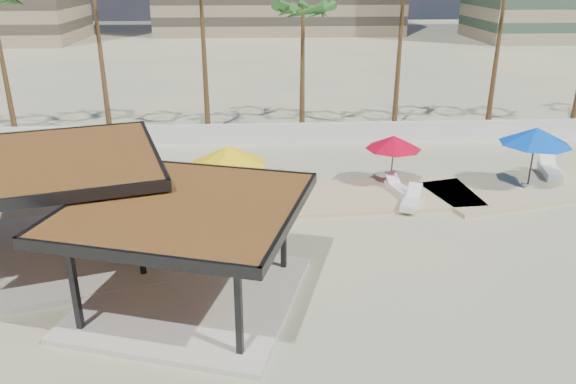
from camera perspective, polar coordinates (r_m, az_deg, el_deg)
name	(u,v)px	position (r m, az deg, el deg)	size (l,w,h in m)	color
ground	(256,283)	(18.95, -3.25, -9.23)	(200.00, 200.00, 0.00)	#CCB887
promenade	(299,194)	(25.87, 1.11, -0.21)	(44.45, 7.97, 0.24)	#C6B284
boundary_wall	(255,134)	(33.52, -3.39, 5.92)	(56.00, 0.30, 1.20)	silver
pavilion_central	(188,242)	(17.37, -10.13, -5.07)	(8.28, 8.28, 3.37)	beige
pavilion_west	(51,198)	(21.34, -22.98, -0.57)	(9.29, 9.29, 3.79)	beige
umbrella_b	(229,155)	(23.20, -6.05, 3.75)	(4.03, 4.03, 2.83)	beige
umbrella_c	(394,142)	(26.67, 10.68, 4.97)	(2.97, 2.97, 2.35)	beige
umbrella_d	(536,136)	(28.00, 23.89, 5.22)	(3.65, 3.65, 2.87)	beige
lounger_a	(168,204)	(24.56, -12.11, -1.18)	(1.24, 2.19, 0.79)	white
lounger_b	(411,201)	(24.89, 12.40, -0.92)	(1.37, 1.98, 0.72)	white
lounger_c	(398,188)	(26.23, 11.14, 0.36)	(1.03, 1.94, 0.70)	white
lounger_d	(550,171)	(30.80, 25.10, 1.99)	(1.24, 2.45, 0.89)	white
palm_e	(303,15)	(34.85, 1.54, 17.57)	(3.00, 3.00, 8.28)	brown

